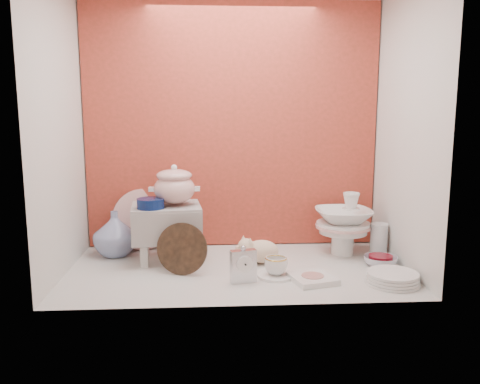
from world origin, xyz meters
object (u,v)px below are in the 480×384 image
object	(u,v)px
blue_white_vase	(115,234)
crystal_bowl	(381,261)
floral_platter	(143,219)
step_stool	(167,233)
mantel_clock	(243,264)
porcelain_tower	(343,224)
plush_pig	(262,251)
dinner_plate_stack	(393,278)
gold_rim_teacup	(276,266)
soup_tureen	(174,185)

from	to	relation	value
blue_white_vase	crystal_bowl	size ratio (longest dim) A/B	1.46
floral_platter	blue_white_vase	world-z (taller)	floral_platter
step_stool	mantel_clock	size ratio (longest dim) A/B	2.03
porcelain_tower	crystal_bowl	bearing A→B (deg)	-58.36
floral_platter	plush_pig	distance (m)	0.79
floral_platter	step_stool	bearing A→B (deg)	-55.77
plush_pig	crystal_bowl	world-z (taller)	plush_pig
plush_pig	porcelain_tower	size ratio (longest dim) A/B	0.65
blue_white_vase	crystal_bowl	xyz separation A→B (m)	(1.49, -0.30, -0.10)
dinner_plate_stack	step_stool	bearing A→B (deg)	158.19
step_stool	floral_platter	size ratio (longest dim) A/B	1.01
floral_platter	gold_rim_teacup	size ratio (longest dim) A/B	3.20
floral_platter	porcelain_tower	size ratio (longest dim) A/B	1.01
crystal_bowl	porcelain_tower	world-z (taller)	porcelain_tower
plush_pig	porcelain_tower	world-z (taller)	porcelain_tower
soup_tureen	crystal_bowl	xyz separation A→B (m)	(1.13, -0.19, -0.41)
gold_rim_teacup	crystal_bowl	bearing A→B (deg)	12.75
plush_pig	crystal_bowl	bearing A→B (deg)	5.11
mantel_clock	porcelain_tower	world-z (taller)	porcelain_tower
step_stool	floral_platter	xyz separation A→B (m)	(-0.17, 0.25, 0.02)
blue_white_vase	porcelain_tower	size ratio (longest dim) A/B	0.71
soup_tureen	dinner_plate_stack	distance (m)	1.25
mantel_clock	soup_tureen	bearing A→B (deg)	118.03
blue_white_vase	gold_rim_teacup	size ratio (longest dim) A/B	2.26
soup_tureen	floral_platter	xyz separation A→B (m)	(-0.22, 0.25, -0.25)
soup_tureen	plush_pig	world-z (taller)	soup_tureen
step_stool	gold_rim_teacup	world-z (taller)	step_stool
blue_white_vase	dinner_plate_stack	world-z (taller)	blue_white_vase
soup_tureen	gold_rim_teacup	size ratio (longest dim) A/B	2.31
gold_rim_teacup	dinner_plate_stack	size ratio (longest dim) A/B	0.45
step_stool	blue_white_vase	xyz separation A→B (m)	(-0.31, 0.11, -0.03)
blue_white_vase	gold_rim_teacup	xyz separation A→B (m)	(0.89, -0.43, -0.07)
mantel_clock	gold_rim_teacup	distance (m)	0.19
dinner_plate_stack	soup_tureen	bearing A→B (deg)	157.36
crystal_bowl	gold_rim_teacup	bearing A→B (deg)	-167.25
step_stool	dinner_plate_stack	xyz separation A→B (m)	(1.14, -0.46, -0.13)
gold_rim_teacup	step_stool	bearing A→B (deg)	151.07
soup_tureen	plush_pig	bearing A→B (deg)	-11.03
mantel_clock	blue_white_vase	bearing A→B (deg)	130.61
mantel_clock	crystal_bowl	bearing A→B (deg)	0.62
blue_white_vase	mantel_clock	bearing A→B (deg)	-34.94
step_stool	crystal_bowl	xyz separation A→B (m)	(1.18, -0.19, -0.13)
floral_platter	porcelain_tower	world-z (taller)	porcelain_tower
plush_pig	gold_rim_teacup	xyz separation A→B (m)	(0.05, -0.23, -0.01)
mantel_clock	crystal_bowl	distance (m)	0.80
floral_platter	crystal_bowl	world-z (taller)	floral_platter
step_stool	gold_rim_teacup	bearing A→B (deg)	-35.09
blue_white_vase	dinner_plate_stack	xyz separation A→B (m)	(1.46, -0.57, -0.10)
floral_platter	crystal_bowl	distance (m)	1.42
soup_tureen	mantel_clock	distance (m)	0.63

